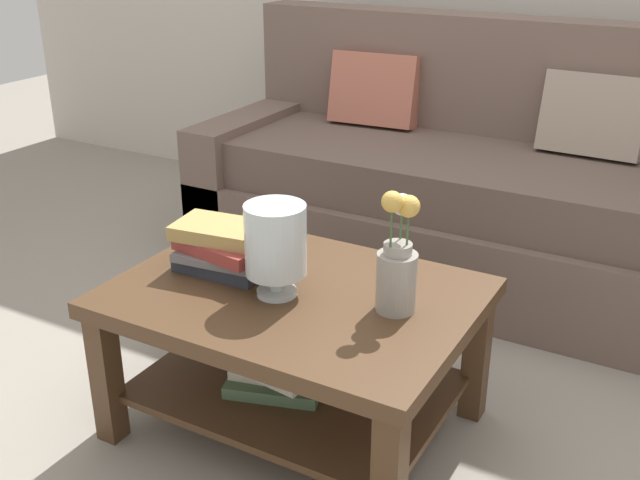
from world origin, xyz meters
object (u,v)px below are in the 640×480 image
object	(u,v)px
couch	(466,191)
coffee_table	(294,332)
glass_hurricane_vase	(276,242)
flower_pitcher	(398,264)
book_stack_main	(225,247)

from	to	relation	value
couch	coffee_table	world-z (taller)	couch
glass_hurricane_vase	flower_pitcher	world-z (taller)	flower_pitcher
coffee_table	book_stack_main	size ratio (longest dim) A/B	3.24
book_stack_main	flower_pitcher	size ratio (longest dim) A/B	0.90
coffee_table	flower_pitcher	size ratio (longest dim) A/B	2.91
book_stack_main	glass_hurricane_vase	bearing A→B (deg)	-15.47
coffee_table	book_stack_main	distance (m)	0.33
couch	flower_pitcher	xyz separation A→B (m)	(0.25, -1.29, 0.24)
coffee_table	glass_hurricane_vase	xyz separation A→B (m)	(-0.03, -0.04, 0.30)
coffee_table	glass_hurricane_vase	bearing A→B (deg)	-120.77
coffee_table	flower_pitcher	distance (m)	0.41
couch	book_stack_main	distance (m)	1.36
couch	flower_pitcher	world-z (taller)	couch
coffee_table	flower_pitcher	xyz separation A→B (m)	(0.30, 0.04, 0.27)
coffee_table	book_stack_main	xyz separation A→B (m)	(-0.25, 0.02, 0.21)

